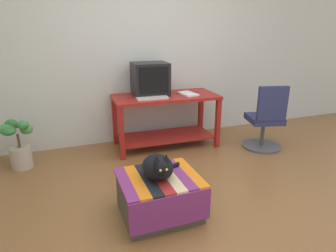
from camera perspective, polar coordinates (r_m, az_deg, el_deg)
ground_plane at (r=2.79m, az=7.80°, el=-15.93°), size 14.00×14.00×0.00m
back_wall at (r=4.22m, az=-4.93°, el=14.77°), size 8.00×0.10×2.60m
desk at (r=3.99m, az=-0.49°, el=2.80°), size 1.41×0.69×0.72m
tv_monitor at (r=3.93m, az=-3.50°, el=9.08°), size 0.47×0.41×0.43m
keyboard at (r=3.73m, az=-3.08°, el=5.48°), size 0.41×0.17×0.02m
book at (r=3.99m, az=3.87°, el=6.29°), size 0.22×0.32×0.02m
ottoman_with_blanket at (r=2.63m, az=-1.70°, el=-13.41°), size 0.68×0.60×0.37m
cat at (r=2.48m, az=-1.87°, el=-7.94°), size 0.39×0.39×0.26m
potted_plant at (r=3.80m, az=-27.08°, el=-3.27°), size 0.39×0.40×0.60m
office_chair at (r=4.11m, az=18.50°, el=0.79°), size 0.52×0.52×0.89m
pen at (r=4.16m, az=4.97°, el=6.67°), size 0.10×0.11×0.01m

